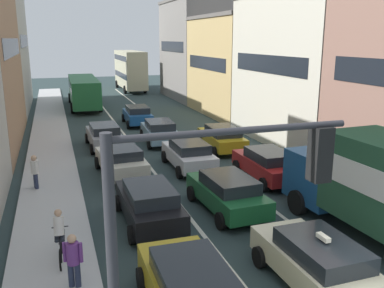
{
  "coord_description": "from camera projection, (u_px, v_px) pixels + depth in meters",
  "views": [
    {
      "loc": [
        -6.28,
        -7.01,
        6.63
      ],
      "look_at": [
        0.0,
        12.0,
        1.6
      ],
      "focal_mm": 39.4,
      "sensor_mm": 36.0,
      "label": 1
    }
  ],
  "objects": [
    {
      "name": "bus_mid_queue_primary",
      "position": [
        84.0,
        90.0,
        41.06
      ],
      "size": [
        2.91,
        10.54,
        2.9
      ],
      "rotation": [
        0.0,
        0.0,
        1.56
      ],
      "color": "#1E6033",
      "rests_on": "ground"
    },
    {
      "name": "coupe_centre_lane_fourth",
      "position": [
        159.0,
        131.0,
        27.28
      ],
      "size": [
        2.24,
        4.39,
        1.49
      ],
      "rotation": [
        0.0,
        0.0,
        1.52
      ],
      "color": "#759EB7",
      "rests_on": "ground"
    },
    {
      "name": "building_row_right",
      "position": [
        273.0,
        62.0,
        32.27
      ],
      "size": [
        7.2,
        43.9,
        10.77
      ],
      "rotation": [
        0.0,
        0.0,
        -1.57
      ],
      "color": "gray",
      "rests_on": "ground"
    },
    {
      "name": "sedan_centre_lane_second",
      "position": [
        227.0,
        192.0,
        16.46
      ],
      "size": [
        2.22,
        4.38,
        1.49
      ],
      "rotation": [
        0.0,
        0.0,
        1.62
      ],
      "color": "#19592D",
      "rests_on": "ground"
    },
    {
      "name": "sedan_left_lane_front",
      "position": [
        191.0,
        288.0,
        10.12
      ],
      "size": [
        2.1,
        4.32,
        1.49
      ],
      "rotation": [
        0.0,
        0.0,
        1.56
      ],
      "color": "#B29319",
      "rests_on": "ground"
    },
    {
      "name": "sedan_centre_lane_fifth",
      "position": [
        137.0,
        115.0,
        33.1
      ],
      "size": [
        2.18,
        4.36,
        1.49
      ],
      "rotation": [
        0.0,
        0.0,
        1.54
      ],
      "color": "#194C8C",
      "rests_on": "ground"
    },
    {
      "name": "lane_stripe_right",
      "position": [
        179.0,
        138.0,
        28.92
      ],
      "size": [
        0.16,
        60.0,
        0.01
      ],
      "primitive_type": "cube",
      "color": "silver",
      "rests_on": "ground"
    },
    {
      "name": "pedestrian_mid_sidewalk",
      "position": [
        73.0,
        259.0,
        11.16
      ],
      "size": [
        0.51,
        0.34,
        1.66
      ],
      "rotation": [
        0.0,
        0.0,
        4.34
      ],
      "color": "#262D47",
      "rests_on": "ground"
    },
    {
      "name": "sedan_left_lane_fourth",
      "position": [
        104.0,
        135.0,
        26.13
      ],
      "size": [
        2.14,
        4.34,
        1.49
      ],
      "rotation": [
        0.0,
        0.0,
        1.59
      ],
      "color": "gray",
      "rests_on": "ground"
    },
    {
      "name": "sedan_left_lane_third",
      "position": [
        121.0,
        160.0,
        20.83
      ],
      "size": [
        2.29,
        4.41,
        1.49
      ],
      "rotation": [
        0.0,
        0.0,
        1.64
      ],
      "color": "beige",
      "rests_on": "ground"
    },
    {
      "name": "wagon_right_lane_far",
      "position": [
        222.0,
        137.0,
        25.52
      ],
      "size": [
        2.22,
        4.38,
        1.49
      ],
      "rotation": [
        0.0,
        0.0,
        1.53
      ],
      "color": "#B29319",
      "rests_on": "ground"
    },
    {
      "name": "hatchback_centre_lane_third",
      "position": [
        189.0,
        154.0,
        21.88
      ],
      "size": [
        2.08,
        4.31,
        1.49
      ],
      "rotation": [
        0.0,
        0.0,
        1.56
      ],
      "color": "silver",
      "rests_on": "ground"
    },
    {
      "name": "lane_stripe_left",
      "position": [
        130.0,
        141.0,
        27.88
      ],
      "size": [
        0.16,
        60.0,
        0.01
      ],
      "primitive_type": "cube",
      "color": "silver",
      "rests_on": "ground"
    },
    {
      "name": "pedestrian_near_kerb",
      "position": [
        35.0,
        171.0,
        18.62
      ],
      "size": [
        0.34,
        0.53,
        1.66
      ],
      "rotation": [
        0.0,
        0.0,
        3.39
      ],
      "color": "#262D47",
      "rests_on": "ground"
    },
    {
      "name": "taxi_centre_lane_front",
      "position": [
        318.0,
        262.0,
        11.3
      ],
      "size": [
        2.11,
        4.33,
        1.66
      ],
      "rotation": [
        0.0,
        0.0,
        1.59
      ],
      "color": "beige",
      "rests_on": "ground"
    },
    {
      "name": "cyclist_on_sidewalk",
      "position": [
        60.0,
        237.0,
        12.61
      ],
      "size": [
        0.5,
        1.73,
        1.72
      ],
      "rotation": [
        0.0,
        0.0,
        1.52
      ],
      "color": "black",
      "rests_on": "ground"
    },
    {
      "name": "traffic_light_pole",
      "position": [
        200.0,
        242.0,
        6.01
      ],
      "size": [
        3.58,
        0.38,
        5.5
      ],
      "color": "#2D2D33",
      "rests_on": "ground"
    },
    {
      "name": "bus_far_queue_secondary",
      "position": [
        130.0,
        69.0,
        54.49
      ],
      "size": [
        2.84,
        10.51,
        5.06
      ],
      "rotation": [
        0.0,
        0.0,
        1.57
      ],
      "color": "#BFB793",
      "rests_on": "ground"
    },
    {
      "name": "wagon_left_lane_second",
      "position": [
        149.0,
        203.0,
        15.38
      ],
      "size": [
        2.07,
        4.31,
        1.49
      ],
      "rotation": [
        0.0,
        0.0,
        1.57
      ],
      "color": "black",
      "rests_on": "ground"
    },
    {
      "name": "sidewalk_left",
      "position": [
        50.0,
        146.0,
        26.35
      ],
      "size": [
        2.6,
        64.0,
        0.14
      ],
      "primitive_type": "cube",
      "color": "#B9B9B9",
      "rests_on": "ground"
    },
    {
      "name": "sedan_right_lane_behind_truck",
      "position": [
        268.0,
        164.0,
        20.15
      ],
      "size": [
        2.07,
        4.3,
        1.49
      ],
      "rotation": [
        0.0,
        0.0,
        1.57
      ],
      "color": "#A51E1E",
      "rests_on": "ground"
    }
  ]
}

